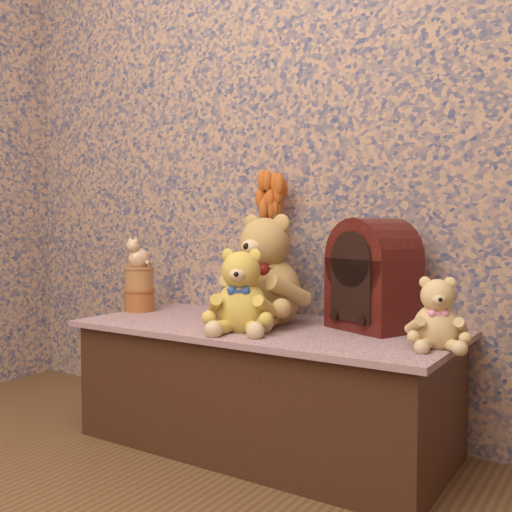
{
  "coord_description": "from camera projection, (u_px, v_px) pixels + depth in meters",
  "views": [
    {
      "loc": [
        1.05,
        -0.46,
        0.76
      ],
      "look_at": [
        0.0,
        1.16,
        0.66
      ],
      "focal_mm": 41.11,
      "sensor_mm": 36.0,
      "label": 1
    }
  ],
  "objects": [
    {
      "name": "display_shelf",
      "position": [
        264.0,
        386.0,
        2.01
      ],
      "size": [
        1.29,
        0.59,
        0.42
      ],
      "primitive_type": "cube",
      "color": "#3A4477",
      "rests_on": "ground"
    },
    {
      "name": "biscuit_tin_lower",
      "position": [
        139.0,
        300.0,
        2.33
      ],
      "size": [
        0.15,
        0.15,
        0.09
      ],
      "primitive_type": "cylinder",
      "rotation": [
        0.0,
        0.0,
        0.31
      ],
      "color": "#AC7E32",
      "rests_on": "display_shelf"
    },
    {
      "name": "cat_figurine",
      "position": [
        139.0,
        252.0,
        2.32
      ],
      "size": [
        0.09,
        0.1,
        0.13
      ],
      "primitive_type": null,
      "rotation": [
        0.0,
        0.0,
        -0.04
      ],
      "color": "silver",
      "rests_on": "biscuit_tin_upper"
    },
    {
      "name": "teddy_small",
      "position": [
        437.0,
        309.0,
        1.63
      ],
      "size": [
        0.24,
        0.25,
        0.21
      ],
      "primitive_type": null,
      "rotation": [
        0.0,
        0.0,
        0.4
      ],
      "color": "tan",
      "rests_on": "display_shelf"
    },
    {
      "name": "ceramic_vase",
      "position": [
        274.0,
        291.0,
        2.2
      ],
      "size": [
        0.12,
        0.12,
        0.19
      ],
      "primitive_type": "cylinder",
      "rotation": [
        0.0,
        0.0,
        0.03
      ],
      "color": "tan",
      "rests_on": "display_shelf"
    },
    {
      "name": "teddy_large",
      "position": [
        268.0,
        265.0,
        2.05
      ],
      "size": [
        0.35,
        0.41,
        0.41
      ],
      "primitive_type": null,
      "rotation": [
        0.0,
        0.0,
        -0.07
      ],
      "color": "#AF7E43",
      "rests_on": "display_shelf"
    },
    {
      "name": "cathedral_radio",
      "position": [
        373.0,
        274.0,
        1.91
      ],
      "size": [
        0.32,
        0.28,
        0.37
      ],
      "primitive_type": null,
      "rotation": [
        0.0,
        0.0,
        -0.42
      ],
      "color": "#3B0E0A",
      "rests_on": "display_shelf"
    },
    {
      "name": "dried_stalks",
      "position": [
        274.0,
        208.0,
        2.19
      ],
      "size": [
        0.29,
        0.29,
        0.43
      ],
      "primitive_type": null,
      "rotation": [
        0.0,
        0.0,
        -0.38
      ],
      "color": "#C2591F",
      "rests_on": "ceramic_vase"
    },
    {
      "name": "biscuit_tin_upper",
      "position": [
        139.0,
        278.0,
        2.33
      ],
      "size": [
        0.15,
        0.15,
        0.09
      ],
      "primitive_type": "cylinder",
      "rotation": [
        0.0,
        0.0,
        -0.35
      ],
      "color": "tan",
      "rests_on": "biscuit_tin_lower"
    },
    {
      "name": "teddy_medium",
      "position": [
        242.0,
        287.0,
        1.89
      ],
      "size": [
        0.31,
        0.34,
        0.29
      ],
      "primitive_type": null,
      "rotation": [
        0.0,
        0.0,
        0.4
      ],
      "color": "gold",
      "rests_on": "display_shelf"
    }
  ]
}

